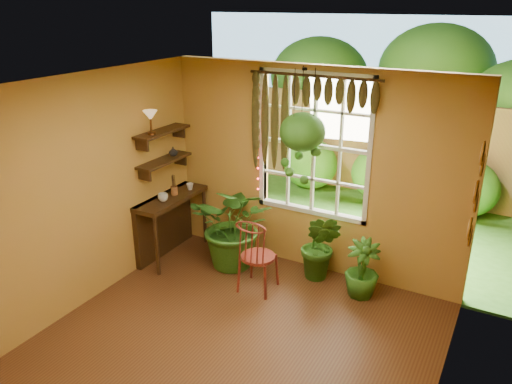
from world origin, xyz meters
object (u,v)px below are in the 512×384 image
hanging_basket (302,136)px  windsor_chair (257,266)px  potted_plant_left (235,225)px  potted_plant_mid (321,246)px  counter_ledge (166,218)px

hanging_basket → windsor_chair: bearing=-114.2°
potted_plant_left → potted_plant_mid: bearing=11.2°
windsor_chair → hanging_basket: hanging_basket is taller
counter_ledge → hanging_basket: 2.33m
windsor_chair → hanging_basket: size_ratio=0.83×
counter_ledge → windsor_chair: bearing=-8.7°
counter_ledge → windsor_chair: 1.63m
windsor_chair → potted_plant_mid: bearing=43.6°
potted_plant_left → counter_ledge: bearing=-171.4°
windsor_chair → potted_plant_left: 0.73m
potted_plant_left → potted_plant_mid: potted_plant_left is taller
windsor_chair → potted_plant_left: size_ratio=0.94×
potted_plant_left → hanging_basket: 1.53m
windsor_chair → potted_plant_mid: size_ratio=1.22×
potted_plant_left → hanging_basket: bearing=15.2°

